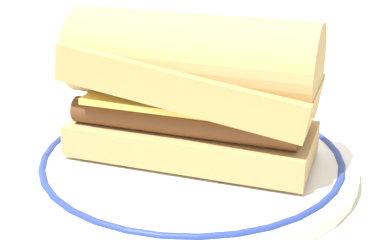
% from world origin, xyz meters
% --- Properties ---
extents(ground_plane, '(1.50, 1.50, 0.00)m').
position_xyz_m(ground_plane, '(0.00, 0.00, 0.00)').
color(ground_plane, beige).
extents(plate, '(0.28, 0.28, 0.01)m').
position_xyz_m(plate, '(0.01, -0.02, 0.01)').
color(plate, white).
rests_on(plate, ground_plane).
extents(sausage_sandwich, '(0.22, 0.15, 0.12)m').
position_xyz_m(sausage_sandwich, '(0.01, -0.02, 0.08)').
color(sausage_sandwich, tan).
rests_on(sausage_sandwich, plate).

